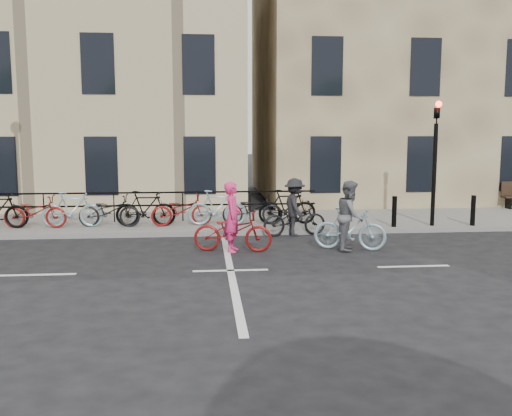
{
  "coord_description": "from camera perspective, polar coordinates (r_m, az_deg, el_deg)",
  "views": [
    {
      "loc": [
        -0.55,
        -11.79,
        2.95
      ],
      "look_at": [
        0.7,
        1.73,
        1.1
      ],
      "focal_mm": 40.0,
      "sensor_mm": 36.0,
      "label": 1
    }
  ],
  "objects": [
    {
      "name": "sidewalk",
      "position": [
        18.35,
        -16.07,
        -1.56
      ],
      "size": [
        46.0,
        4.0,
        0.15
      ],
      "primitive_type": "cube",
      "color": "slate",
      "rests_on": "ground"
    },
    {
      "name": "ground",
      "position": [
        12.17,
        -2.56,
        -6.28
      ],
      "size": [
        120.0,
        120.0,
        0.0
      ],
      "primitive_type": "plane",
      "color": "black",
      "rests_on": "ground"
    },
    {
      "name": "cyclist_dark",
      "position": [
        16.06,
        3.87,
        -0.52
      ],
      "size": [
        1.91,
        1.14,
        1.63
      ],
      "rotation": [
        0.0,
        0.0,
        1.74
      ],
      "color": "black",
      "rests_on": "ground"
    },
    {
      "name": "traffic_light",
      "position": [
        17.49,
        17.5,
        5.78
      ],
      "size": [
        0.18,
        0.3,
        3.9
      ],
      "color": "black",
      "rests_on": "sidewalk"
    },
    {
      "name": "bollard_east",
      "position": [
        17.14,
        13.66,
        -0.34
      ],
      "size": [
        0.14,
        0.14,
        0.9
      ],
      "primitive_type": "cylinder",
      "color": "black",
      "rests_on": "sidewalk"
    },
    {
      "name": "cyclist_grey",
      "position": [
        14.27,
        9.39,
        -1.41
      ],
      "size": [
        1.86,
        1.07,
        1.73
      ],
      "rotation": [
        0.0,
        0.0,
        1.23
      ],
      "color": "#8BADB6",
      "rests_on": "ground"
    },
    {
      "name": "building_east",
      "position": [
        26.76,
        16.17,
        14.33
      ],
      "size": [
        14.0,
        10.0,
        12.0
      ],
      "primitive_type": "cube",
      "color": "#846F50",
      "rests_on": "sidewalk"
    },
    {
      "name": "bollard_west",
      "position": [
        18.06,
        20.88,
        -0.23
      ],
      "size": [
        0.14,
        0.14,
        0.9
      ],
      "primitive_type": "cylinder",
      "color": "black",
      "rests_on": "sidewalk"
    },
    {
      "name": "parked_bikes",
      "position": [
        17.13,
        -12.85,
        -0.16
      ],
      "size": [
        11.45,
        1.23,
        1.05
      ],
      "color": "black",
      "rests_on": "sidewalk"
    },
    {
      "name": "cyclist_pink",
      "position": [
        13.96,
        -2.35,
        -1.96
      ],
      "size": [
        2.01,
        1.01,
        1.71
      ],
      "rotation": [
        0.0,
        0.0,
        1.39
      ],
      "color": "maroon",
      "rests_on": "ground"
    }
  ]
}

